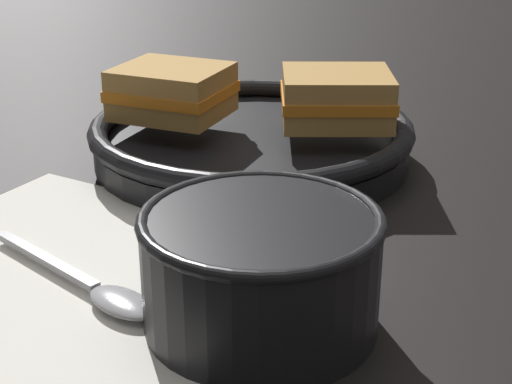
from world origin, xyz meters
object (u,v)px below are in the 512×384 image
at_px(spoon, 99,290).
at_px(soup_bowl, 261,263).
at_px(sandwich_near_right, 332,97).
at_px(skillet, 251,139).
at_px(sandwich_near_left, 172,91).

bearing_deg(spoon, soup_bowl, 27.57).
relative_size(soup_bowl, sandwich_near_right, 1.11).
xyz_separation_m(soup_bowl, spoon, (-0.10, -0.04, -0.03)).
bearing_deg(skillet, spoon, -75.56).
bearing_deg(spoon, sandwich_near_left, 127.99).
distance_m(skillet, sandwich_near_left, 0.09).
xyz_separation_m(spoon, sandwich_near_left, (-0.13, 0.23, 0.06)).
xyz_separation_m(soup_bowl, sandwich_near_right, (-0.10, 0.26, 0.02)).
bearing_deg(soup_bowl, sandwich_near_left, 140.18).
bearing_deg(soup_bowl, skillet, 126.36).
xyz_separation_m(spoon, sandwich_near_right, (-0.00, 0.30, 0.06)).
height_order(spoon, sandwich_near_right, sandwich_near_right).
distance_m(spoon, sandwich_near_right, 0.31).
bearing_deg(sandwich_near_right, skillet, -152.54).
bearing_deg(skillet, sandwich_near_left, -152.54).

